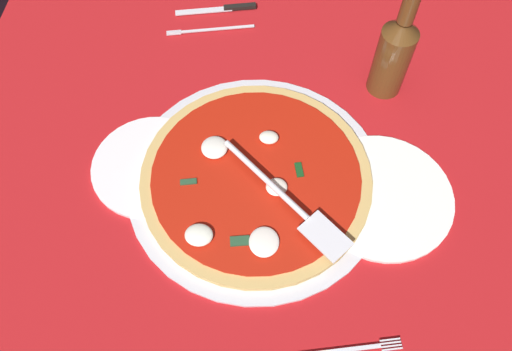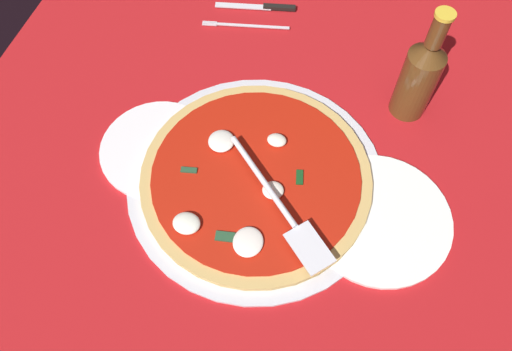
{
  "view_description": "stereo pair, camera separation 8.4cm",
  "coord_description": "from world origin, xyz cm",
  "px_view_note": "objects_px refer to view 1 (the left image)",
  "views": [
    {
      "loc": [
        -5.65,
        47.07,
        74.54
      ],
      "look_at": [
        -2.43,
        5.26,
        1.97
      ],
      "focal_mm": 35.05,
      "sensor_mm": 36.0,
      "label": 1
    },
    {
      "loc": [
        -13.89,
        45.6,
        74.54
      ],
      "look_at": [
        -2.43,
        5.26,
        1.97
      ],
      "focal_mm": 35.05,
      "sensor_mm": 36.0,
      "label": 2
    }
  ],
  "objects_px": {
    "dinner_plate_right": "(151,166)",
    "beer_bottle": "(394,54)",
    "pizza_server": "(286,198)",
    "pizza": "(255,177)",
    "place_setting_near": "(217,20)",
    "dinner_plate_left": "(382,196)"
  },
  "relations": [
    {
      "from": "dinner_plate_right",
      "to": "dinner_plate_left",
      "type": "bearing_deg",
      "value": 175.94
    },
    {
      "from": "beer_bottle",
      "to": "dinner_plate_right",
      "type": "bearing_deg",
      "value": 27.33
    },
    {
      "from": "pizza_server",
      "to": "place_setting_near",
      "type": "relative_size",
      "value": 1.01
    },
    {
      "from": "dinner_plate_right",
      "to": "beer_bottle",
      "type": "height_order",
      "value": "beer_bottle"
    },
    {
      "from": "dinner_plate_right",
      "to": "pizza_server",
      "type": "bearing_deg",
      "value": 164.93
    },
    {
      "from": "beer_bottle",
      "to": "dinner_plate_left",
      "type": "bearing_deg",
      "value": 86.55
    },
    {
      "from": "dinner_plate_left",
      "to": "beer_bottle",
      "type": "bearing_deg",
      "value": -93.45
    },
    {
      "from": "place_setting_near",
      "to": "dinner_plate_left",
      "type": "bearing_deg",
      "value": 118.18
    },
    {
      "from": "dinner_plate_right",
      "to": "pizza",
      "type": "xyz_separation_m",
      "value": [
        -0.18,
        0.01,
        0.01
      ]
    },
    {
      "from": "place_setting_near",
      "to": "beer_bottle",
      "type": "distance_m",
      "value": 0.38
    },
    {
      "from": "dinner_plate_right",
      "to": "pizza_server",
      "type": "distance_m",
      "value": 0.25
    },
    {
      "from": "beer_bottle",
      "to": "pizza",
      "type": "bearing_deg",
      "value": 44.87
    },
    {
      "from": "dinner_plate_right",
      "to": "pizza_server",
      "type": "xyz_separation_m",
      "value": [
        -0.24,
        0.06,
        0.03
      ]
    },
    {
      "from": "pizza_server",
      "to": "place_setting_near",
      "type": "xyz_separation_m",
      "value": [
        0.16,
        -0.43,
        -0.04
      ]
    },
    {
      "from": "dinner_plate_right",
      "to": "pizza",
      "type": "distance_m",
      "value": 0.18
    },
    {
      "from": "dinner_plate_left",
      "to": "pizza_server",
      "type": "height_order",
      "value": "pizza_server"
    },
    {
      "from": "dinner_plate_left",
      "to": "pizza_server",
      "type": "relative_size",
      "value": 1.1
    },
    {
      "from": "dinner_plate_left",
      "to": "beer_bottle",
      "type": "height_order",
      "value": "beer_bottle"
    },
    {
      "from": "pizza",
      "to": "pizza_server",
      "type": "bearing_deg",
      "value": 137.57
    },
    {
      "from": "dinner_plate_left",
      "to": "pizza_server",
      "type": "bearing_deg",
      "value": 12.38
    },
    {
      "from": "dinner_plate_left",
      "to": "pizza_server",
      "type": "xyz_separation_m",
      "value": [
        0.16,
        0.04,
        0.03
      ]
    },
    {
      "from": "pizza_server",
      "to": "beer_bottle",
      "type": "distance_m",
      "value": 0.33
    }
  ]
}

